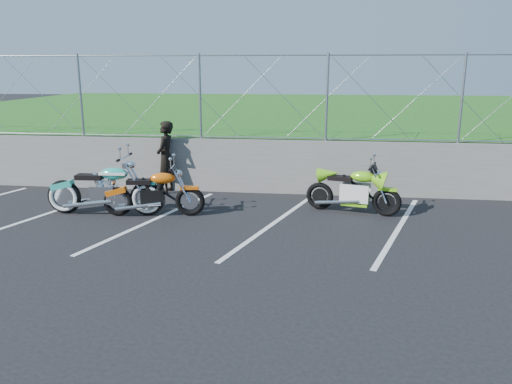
# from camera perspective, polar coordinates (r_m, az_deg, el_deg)

# --- Properties ---
(ground) EXTENTS (90.00, 90.00, 0.00)m
(ground) POSITION_cam_1_polar(r_m,az_deg,el_deg) (8.88, 1.42, -5.59)
(ground) COLOR black
(ground) RESTS_ON ground
(retaining_wall) EXTENTS (30.00, 0.22, 1.30)m
(retaining_wall) POSITION_cam_1_polar(r_m,az_deg,el_deg) (12.08, 3.09, 2.92)
(retaining_wall) COLOR #63635E
(retaining_wall) RESTS_ON ground
(grass_field) EXTENTS (30.00, 20.00, 1.30)m
(grass_field) POSITION_cam_1_polar(r_m,az_deg,el_deg) (21.96, 4.97, 7.97)
(grass_field) COLOR #1B5316
(grass_field) RESTS_ON ground
(chain_link_fence) EXTENTS (28.00, 0.03, 2.00)m
(chain_link_fence) POSITION_cam_1_polar(r_m,az_deg,el_deg) (11.87, 3.20, 10.76)
(chain_link_fence) COLOR gray
(chain_link_fence) RESTS_ON retaining_wall
(parking_lines) EXTENTS (18.29, 4.31, 0.01)m
(parking_lines) POSITION_cam_1_polar(r_m,az_deg,el_deg) (9.79, 9.03, -3.84)
(parking_lines) COLOR silver
(parking_lines) RESTS_ON ground
(cruiser_turquoise) EXTENTS (2.49, 0.78, 1.23)m
(cruiser_turquoise) POSITION_cam_1_polar(r_m,az_deg,el_deg) (10.75, -16.73, 0.08)
(cruiser_turquoise) COLOR black
(cruiser_turquoise) RESTS_ON ground
(naked_orange) EXTENTS (2.09, 0.71, 1.05)m
(naked_orange) POSITION_cam_1_polar(r_m,az_deg,el_deg) (10.42, -11.47, -0.31)
(naked_orange) COLOR black
(naked_orange) RESTS_ON ground
(sportbike_green) EXTENTS (1.97, 0.75, 1.04)m
(sportbike_green) POSITION_cam_1_polar(r_m,az_deg,el_deg) (10.62, 11.15, -0.02)
(sportbike_green) COLOR black
(sportbike_green) RESTS_ON ground
(person_standing) EXTENTS (0.44, 0.65, 1.74)m
(person_standing) POSITION_cam_1_polar(r_m,az_deg,el_deg) (12.26, -10.28, 3.93)
(person_standing) COLOR black
(person_standing) RESTS_ON ground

